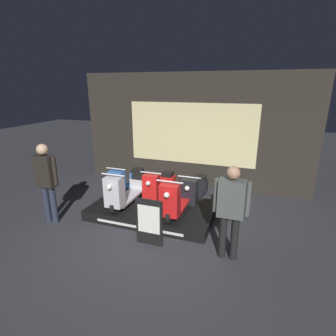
{
  "coord_description": "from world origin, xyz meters",
  "views": [
    {
      "loc": [
        1.81,
        -3.97,
        2.83
      ],
      "look_at": [
        -0.13,
        1.54,
        1.0
      ],
      "focal_mm": 28.0,
      "sensor_mm": 36.0,
      "label": 1
    }
  ],
  "objects": [
    {
      "name": "ground_plane",
      "position": [
        0.0,
        0.0,
        0.0
      ],
      "size": [
        30.0,
        30.0,
        0.0
      ],
      "primitive_type": "plane",
      "color": "#2D2D33"
    },
    {
      "name": "person_left_browsing",
      "position": [
        -2.27,
        0.01,
        1.01
      ],
      "size": [
        0.56,
        0.23,
        1.73
      ],
      "color": "#232838",
      "rests_on": "ground_plane"
    },
    {
      "name": "person_right_browsing",
      "position": [
        1.49,
        0.01,
        0.97
      ],
      "size": [
        0.59,
        0.24,
        1.65
      ],
      "color": "black",
      "rests_on": "ground_plane"
    },
    {
      "name": "scooter_backrow_3",
      "position": [
        1.36,
        1.98,
        0.33
      ],
      "size": [
        0.53,
        1.61,
        0.88
      ],
      "color": "black",
      "rests_on": "ground_plane"
    },
    {
      "name": "price_sign_board",
      "position": [
        0.07,
        -0.07,
        0.46
      ],
      "size": [
        0.52,
        0.04,
        0.91
      ],
      "color": "black",
      "rests_on": "ground_plane"
    },
    {
      "name": "scooter_display_right",
      "position": [
        0.3,
        0.98,
        0.56
      ],
      "size": [
        0.53,
        1.61,
        0.88
      ],
      "color": "black",
      "rests_on": "display_platform"
    },
    {
      "name": "scooter_backrow_2",
      "position": [
        0.42,
        1.98,
        0.33
      ],
      "size": [
        0.53,
        1.61,
        0.88
      ],
      "color": "black",
      "rests_on": "ground_plane"
    },
    {
      "name": "scooter_display_left",
      "position": [
        -0.93,
        0.98,
        0.56
      ],
      "size": [
        0.53,
        1.61,
        0.88
      ],
      "color": "black",
      "rests_on": "display_platform"
    },
    {
      "name": "shop_wall_back",
      "position": [
        0.0,
        3.16,
        1.6
      ],
      "size": [
        6.57,
        0.09,
        3.2
      ],
      "color": "#28231E",
      "rests_on": "ground_plane"
    },
    {
      "name": "display_platform",
      "position": [
        -0.32,
        1.04,
        0.11
      ],
      "size": [
        2.73,
        1.58,
        0.23
      ],
      "color": "black",
      "rests_on": "ground_plane"
    },
    {
      "name": "scooter_backrow_1",
      "position": [
        -0.52,
        1.98,
        0.33
      ],
      "size": [
        0.53,
        1.61,
        0.88
      ],
      "color": "black",
      "rests_on": "ground_plane"
    },
    {
      "name": "scooter_backrow_0",
      "position": [
        -1.46,
        1.98,
        0.33
      ],
      "size": [
        0.53,
        1.61,
        0.88
      ],
      "color": "black",
      "rests_on": "ground_plane"
    }
  ]
}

